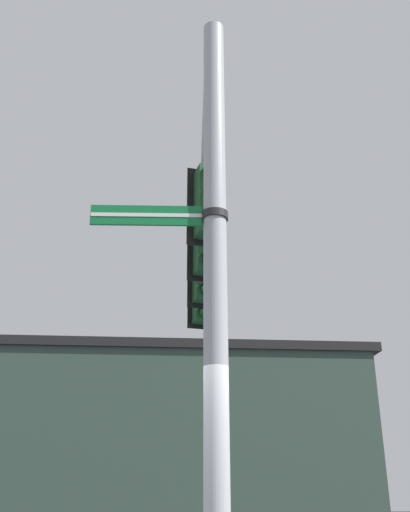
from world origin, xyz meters
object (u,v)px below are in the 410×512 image
object	(u,v)px
traffic_light_mid_outer	(204,274)
traffic_light_arm_end	(202,298)
traffic_light_nearest_pole	(209,201)
street_name_sign	(176,216)
traffic_light_mid_inner	(206,243)

from	to	relation	value
traffic_light_mid_outer	traffic_light_arm_end	xyz separation A→B (m)	(-0.41, -1.42, 0.00)
traffic_light_nearest_pole	traffic_light_arm_end	size ratio (longest dim) A/B	1.00
street_name_sign	traffic_light_nearest_pole	bearing A→B (deg)	-118.17
traffic_light_arm_end	street_name_sign	world-z (taller)	traffic_light_arm_end
traffic_light_arm_end	street_name_sign	xyz separation A→B (m)	(2.14, 5.97, -1.17)
traffic_light_nearest_pole	traffic_light_mid_inner	world-z (taller)	same
traffic_light_mid_inner	street_name_sign	xyz separation A→B (m)	(1.33, 3.13, -1.17)
traffic_light_mid_inner	traffic_light_mid_outer	size ratio (longest dim) A/B	1.00
traffic_light_mid_inner	street_name_sign	world-z (taller)	traffic_light_mid_inner
traffic_light_mid_inner	traffic_light_arm_end	distance (m)	2.96
traffic_light_mid_outer	traffic_light_arm_end	world-z (taller)	same
traffic_light_mid_outer	traffic_light_mid_inner	bearing A→B (deg)	73.93
traffic_light_nearest_pole	traffic_light_mid_inner	xyz separation A→B (m)	(-0.41, -1.42, 0.00)
traffic_light_arm_end	traffic_light_mid_inner	bearing A→B (deg)	73.93
traffic_light_mid_inner	traffic_light_mid_outer	bearing A→B (deg)	-106.07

